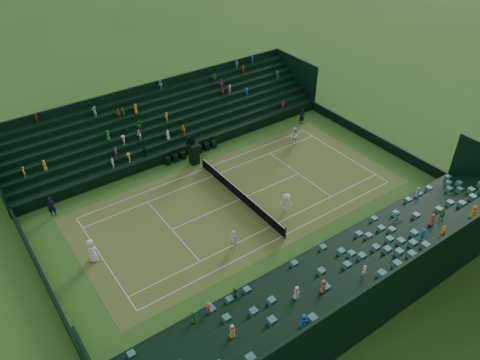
{
  "coord_description": "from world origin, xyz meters",
  "views": [
    {
      "loc": [
        24.71,
        -17.61,
        23.99
      ],
      "look_at": [
        0.0,
        0.0,
        2.0
      ],
      "focal_mm": 35.0,
      "sensor_mm": 36.0,
      "label": 1
    }
  ],
  "objects_px": {
    "player_far_west": "(294,136)",
    "umpire_chair": "(194,151)",
    "player_near_east": "(234,239)",
    "player_far_east": "(286,202)",
    "tennis_net": "(240,195)",
    "player_near_west": "(92,251)"
  },
  "relations": [
    {
      "from": "player_near_west",
      "to": "umpire_chair",
      "type": "bearing_deg",
      "value": -65.13
    },
    {
      "from": "player_far_west",
      "to": "player_far_east",
      "type": "height_order",
      "value": "player_far_west"
    },
    {
      "from": "player_near_east",
      "to": "player_far_west",
      "type": "xyz_separation_m",
      "value": [
        -8.4,
        12.99,
        0.08
      ]
    },
    {
      "from": "tennis_net",
      "to": "player_near_west",
      "type": "distance_m",
      "value": 12.43
    },
    {
      "from": "player_far_west",
      "to": "umpire_chair",
      "type": "bearing_deg",
      "value": -123.22
    },
    {
      "from": "umpire_chair",
      "to": "player_near_east",
      "type": "distance_m",
      "value": 11.68
    },
    {
      "from": "umpire_chair",
      "to": "player_near_east",
      "type": "bearing_deg",
      "value": -16.76
    },
    {
      "from": "tennis_net",
      "to": "umpire_chair",
      "type": "relative_size",
      "value": 3.87
    },
    {
      "from": "umpire_chair",
      "to": "player_near_east",
      "type": "xyz_separation_m",
      "value": [
        11.18,
        -3.37,
        -0.46
      ]
    },
    {
      "from": "player_far_west",
      "to": "player_far_east",
      "type": "relative_size",
      "value": 1.13
    },
    {
      "from": "player_near_west",
      "to": "player_far_east",
      "type": "height_order",
      "value": "player_near_west"
    },
    {
      "from": "player_near_east",
      "to": "player_far_east",
      "type": "distance_m",
      "value": 5.94
    },
    {
      "from": "tennis_net",
      "to": "player_far_west",
      "type": "xyz_separation_m",
      "value": [
        -4.06,
        9.35,
        0.38
      ]
    },
    {
      "from": "player_near_west",
      "to": "player_far_west",
      "type": "relative_size",
      "value": 1.04
    },
    {
      "from": "player_near_west",
      "to": "player_far_east",
      "type": "bearing_deg",
      "value": -107.06
    },
    {
      "from": "umpire_chair",
      "to": "player_far_east",
      "type": "bearing_deg",
      "value": 13.77
    },
    {
      "from": "player_near_west",
      "to": "player_far_east",
      "type": "xyz_separation_m",
      "value": [
        3.6,
        14.62,
        -0.14
      ]
    },
    {
      "from": "tennis_net",
      "to": "player_near_east",
      "type": "distance_m",
      "value": 5.67
    },
    {
      "from": "player_near_west",
      "to": "player_far_west",
      "type": "distance_m",
      "value": 22.08
    },
    {
      "from": "umpire_chair",
      "to": "player_far_east",
      "type": "distance_m",
      "value": 10.39
    },
    {
      "from": "tennis_net",
      "to": "player_far_west",
      "type": "bearing_deg",
      "value": 113.46
    },
    {
      "from": "tennis_net",
      "to": "umpire_chair",
      "type": "height_order",
      "value": "umpire_chair"
    }
  ]
}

